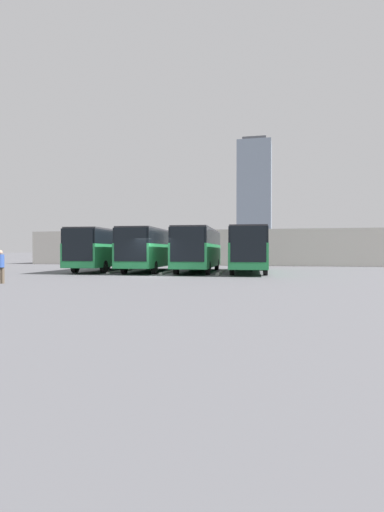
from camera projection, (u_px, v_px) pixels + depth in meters
ground_plane at (152, 276)px, 26.21m from camera, size 600.00×600.00×0.00m
bus_0 at (249, 248)px, 30.46m from camera, size 3.28×11.05×3.35m
curb_divider_0 at (220, 272)px, 29.34m from camera, size 0.60×5.33×0.15m
bus_1 at (198, 248)px, 31.20m from camera, size 3.28×11.05×3.35m
curb_divider_1 at (169, 272)px, 30.08m from camera, size 0.60×5.33×0.15m
bus_2 at (151, 248)px, 32.08m from camera, size 3.28×11.05×3.35m
curb_divider_2 at (120, 271)px, 30.96m from camera, size 0.60×5.33×0.15m
bus_3 at (106, 248)px, 33.00m from camera, size 3.28×11.05×3.35m
pedestrian at (0, 266)px, 20.20m from camera, size 0.51×0.51×1.70m
station_building at (215, 248)px, 51.03m from camera, size 44.70×14.30×4.09m
office_tower at (255, 197)px, 266.44m from camera, size 21.95×21.95×76.24m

